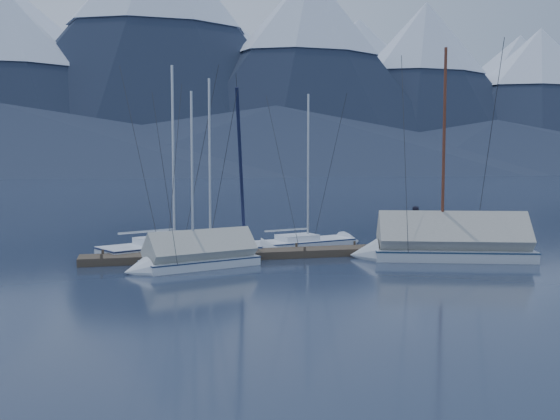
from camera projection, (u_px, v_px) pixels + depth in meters
The scene contains 10 objects.
ground at pixel (291, 264), 25.82m from camera, with size 1000.00×1000.00×0.00m, color #151D30.
mountain_range at pixel (145, 80), 380.45m from camera, with size 877.00×584.00×150.50m.
dock at pixel (280, 254), 27.75m from camera, with size 18.00×1.50×0.54m.
mooring_posts at pixel (270, 250), 27.61m from camera, with size 15.12×1.52×0.35m.
sailboat_open_left at pixel (184, 247), 29.62m from camera, with size 7.73×5.28×10.02m.
sailboat_open_mid at pixel (220, 249), 29.02m from camera, with size 7.30×3.98×9.29m.
sailboat_open_right at pixel (315, 244), 31.18m from camera, with size 6.85×3.63×8.72m.
sailboat_covered_near at pixel (438, 247), 27.08m from camera, with size 8.51×4.95×10.59m.
sailboat_covered_far at pixel (191, 259), 24.61m from camera, with size 5.98×3.47×8.04m.
person at pixel (416, 225), 29.86m from camera, with size 0.69×0.45×1.89m, color black.
Camera 1 is at (-6.76, -24.67, 4.29)m, focal length 38.00 mm.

